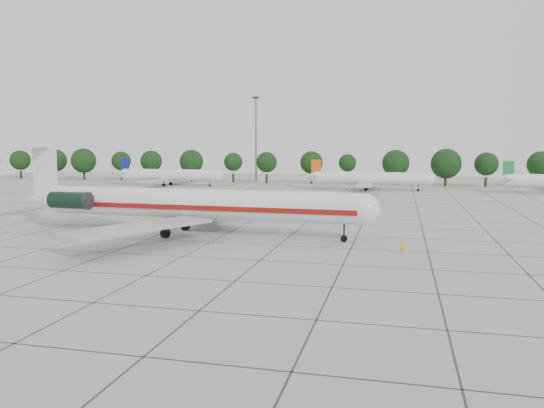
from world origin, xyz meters
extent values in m
plane|color=#ABABA4|center=(0.00, 0.00, 0.00)|extent=(260.00, 260.00, 0.00)
cube|color=#383838|center=(0.00, 15.00, 0.01)|extent=(170.00, 170.00, 0.02)
cylinder|color=silver|center=(-10.92, -3.64, 3.89)|extent=(40.14, 4.85, 3.67)
sphere|color=silver|center=(9.09, -4.24, 3.89)|extent=(3.67, 3.67, 3.67)
cone|color=silver|center=(-33.72, -2.97, 3.89)|extent=(5.67, 3.83, 3.67)
cube|color=maroon|center=(-10.87, -1.79, 3.62)|extent=(38.92, 1.21, 0.61)
cube|color=maroon|center=(-10.98, -5.50, 3.62)|extent=(38.92, 1.21, 0.61)
cube|color=#B7BABC|center=(-13.41, 6.44, 2.39)|extent=(11.30, 17.35, 0.33)
cube|color=#B7BABC|center=(-14.00, -13.57, 2.39)|extent=(12.07, 17.21, 0.33)
cube|color=black|center=(-26.97, -0.67, 4.23)|extent=(2.49, 1.52, 0.28)
cylinder|color=black|center=(-26.95, 0.11, 4.23)|extent=(5.40, 2.27, 2.11)
cube|color=black|center=(-27.12, -5.67, 4.23)|extent=(2.49, 1.52, 0.28)
cylinder|color=black|center=(-27.14, -6.45, 4.23)|extent=(5.40, 2.27, 2.11)
cube|color=silver|center=(-33.16, -2.99, 7.79)|extent=(3.57, 0.42, 6.67)
cube|color=silver|center=(-33.94, -2.97, 10.90)|extent=(3.73, 13.44, 0.24)
cylinder|color=black|center=(6.87, -4.17, 1.06)|extent=(0.23, 0.23, 2.11)
cylinder|color=black|center=(6.87, -4.17, 0.39)|extent=(0.79, 0.33, 0.78)
cylinder|color=black|center=(-14.17, -0.66, 1.45)|extent=(0.27, 0.27, 2.00)
cylinder|color=black|center=(-14.17, -0.66, 0.56)|extent=(1.13, 0.70, 1.11)
cylinder|color=black|center=(-14.34, -6.44, 1.45)|extent=(0.27, 0.27, 2.00)
cylinder|color=black|center=(-14.34, -6.44, 0.56)|extent=(1.13, 0.70, 1.11)
imported|color=yellow|center=(13.37, -9.55, 0.78)|extent=(0.60, 0.42, 1.56)
cylinder|color=silver|center=(-47.39, 67.91, 3.00)|extent=(27.20, 3.00, 3.00)
cube|color=#B7BABC|center=(-48.39, 67.91, 1.80)|extent=(3.50, 27.20, 0.25)
cube|color=#0C15A0|center=(-60.83, 67.91, 5.60)|extent=(2.40, 0.25, 3.60)
cylinder|color=black|center=(-48.39, 70.11, 0.40)|extent=(0.80, 0.45, 0.80)
cylinder|color=black|center=(-48.39, 65.71, 0.40)|extent=(0.80, 0.45, 0.80)
cylinder|color=silver|center=(6.03, 66.10, 3.00)|extent=(27.20, 3.00, 3.00)
cube|color=#B7BABC|center=(5.03, 66.10, 1.80)|extent=(3.50, 27.20, 0.25)
cube|color=#EB520D|center=(-7.41, 66.10, 5.60)|extent=(2.40, 0.25, 3.60)
cylinder|color=black|center=(5.03, 68.30, 0.40)|extent=(0.80, 0.45, 0.80)
cylinder|color=black|center=(5.03, 63.90, 0.40)|extent=(0.80, 0.45, 0.80)
cube|color=#1B7931|center=(36.99, 65.62, 5.60)|extent=(2.40, 0.25, 3.60)
cylinder|color=#332114|center=(-108.21, 85.00, 1.25)|extent=(0.70, 0.70, 2.50)
sphere|color=black|center=(-108.21, 85.00, 6.00)|extent=(6.44, 6.44, 6.44)
cylinder|color=#332114|center=(-95.02, 85.00, 1.25)|extent=(0.70, 0.70, 2.50)
sphere|color=black|center=(-95.02, 85.00, 6.00)|extent=(7.14, 7.14, 7.14)
cylinder|color=#332114|center=(-84.83, 85.00, 1.25)|extent=(0.70, 0.70, 2.50)
sphere|color=black|center=(-84.83, 85.00, 6.00)|extent=(7.79, 7.79, 7.79)
cylinder|color=#332114|center=(-71.64, 85.00, 1.25)|extent=(0.70, 0.70, 2.50)
sphere|color=black|center=(-71.64, 85.00, 6.00)|extent=(5.94, 5.94, 5.94)
cylinder|color=#332114|center=(-61.45, 85.00, 1.25)|extent=(0.70, 0.70, 2.50)
sphere|color=black|center=(-61.45, 85.00, 6.00)|extent=(6.57, 6.57, 6.57)
cylinder|color=#332114|center=(-48.26, 85.00, 1.25)|extent=(0.70, 0.70, 2.50)
sphere|color=black|center=(-48.26, 85.00, 6.00)|extent=(7.15, 7.15, 7.15)
cylinder|color=#332114|center=(-35.07, 85.00, 1.25)|extent=(0.70, 0.70, 2.50)
sphere|color=black|center=(-35.07, 85.00, 6.00)|extent=(5.43, 5.43, 5.43)
cylinder|color=#332114|center=(-24.88, 85.00, 1.25)|extent=(0.70, 0.70, 2.50)
sphere|color=black|center=(-24.88, 85.00, 6.00)|extent=(5.99, 5.99, 5.99)
cylinder|color=#332114|center=(-11.69, 85.00, 1.25)|extent=(0.70, 0.70, 2.50)
sphere|color=black|center=(-11.69, 85.00, 6.00)|extent=(6.50, 6.50, 6.50)
cylinder|color=#332114|center=(-1.50, 85.00, 1.25)|extent=(0.70, 0.70, 2.50)
sphere|color=black|center=(-1.50, 85.00, 6.00)|extent=(4.93, 4.93, 4.93)
cylinder|color=#332114|center=(11.69, 85.00, 1.25)|extent=(0.70, 0.70, 2.50)
sphere|color=black|center=(11.69, 85.00, 6.00)|extent=(7.40, 7.40, 7.40)
cylinder|color=#332114|center=(24.88, 85.00, 1.25)|extent=(0.70, 0.70, 2.50)
sphere|color=black|center=(24.88, 85.00, 6.00)|extent=(8.08, 8.08, 8.08)
cylinder|color=#332114|center=(35.07, 85.00, 1.25)|extent=(0.70, 0.70, 2.50)
sphere|color=black|center=(35.07, 85.00, 6.00)|extent=(6.17, 6.17, 6.17)
cylinder|color=#332114|center=(48.26, 85.00, 1.25)|extent=(0.70, 0.70, 2.50)
sphere|color=black|center=(48.26, 85.00, 6.00)|extent=(6.82, 6.82, 6.82)
cylinder|color=slate|center=(-30.00, 92.00, 12.50)|extent=(0.56, 0.56, 25.00)
cube|color=black|center=(-30.00, 92.00, 25.20)|extent=(1.60, 1.60, 0.50)
camera|label=1|loc=(12.97, -64.58, 11.21)|focal=35.00mm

